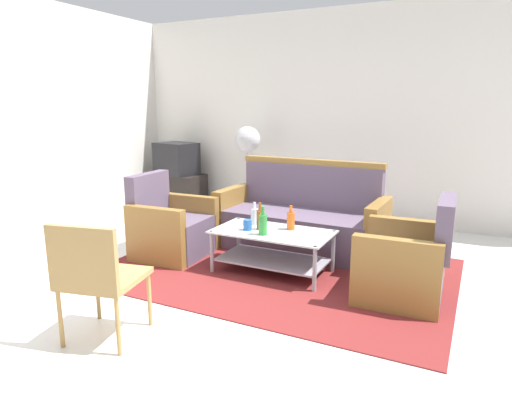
# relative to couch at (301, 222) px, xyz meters

# --- Properties ---
(ground_plane) EXTENTS (14.00, 14.00, 0.00)m
(ground_plane) POSITION_rel_couch_xyz_m (0.05, -1.47, -0.32)
(ground_plane) COLOR white
(wall_back) EXTENTS (6.52, 0.12, 2.80)m
(wall_back) POSITION_rel_couch_xyz_m (0.05, 1.59, 1.08)
(wall_back) COLOR silver
(wall_back) RESTS_ON ground
(rug) EXTENTS (3.19, 2.23, 0.01)m
(rug) POSITION_rel_couch_xyz_m (0.03, -0.72, -0.31)
(rug) COLOR maroon
(rug) RESTS_ON ground
(couch) EXTENTS (1.82, 0.78, 0.96)m
(couch) POSITION_rel_couch_xyz_m (0.00, 0.00, 0.00)
(couch) COLOR #5B4C60
(couch) RESTS_ON rug
(armchair_left) EXTENTS (0.73, 0.79, 0.85)m
(armchair_left) POSITION_rel_couch_xyz_m (-1.15, -0.80, -0.03)
(armchair_left) COLOR #5B4C60
(armchair_left) RESTS_ON rug
(armchair_right) EXTENTS (0.72, 0.78, 0.85)m
(armchair_right) POSITION_rel_couch_xyz_m (1.22, -0.81, -0.03)
(armchair_right) COLOR #5B4C60
(armchair_right) RESTS_ON rug
(coffee_table) EXTENTS (1.10, 0.60, 0.40)m
(coffee_table) POSITION_rel_couch_xyz_m (0.01, -0.78, -0.04)
(coffee_table) COLOR silver
(coffee_table) RESTS_ON rug
(bottle_brown) EXTENTS (0.06, 0.06, 0.26)m
(bottle_brown) POSITION_rel_couch_xyz_m (-0.12, -0.78, 0.19)
(bottle_brown) COLOR brown
(bottle_brown) RESTS_ON coffee_table
(bottle_green) EXTENTS (0.08, 0.08, 0.26)m
(bottle_green) POSITION_rel_couch_xyz_m (-0.02, -0.93, 0.19)
(bottle_green) COLOR #2D8C38
(bottle_green) RESTS_ON coffee_table
(bottle_orange) EXTENTS (0.07, 0.07, 0.23)m
(bottle_orange) POSITION_rel_couch_xyz_m (0.14, -0.66, 0.18)
(bottle_orange) COLOR #D85919
(bottle_orange) RESTS_ON coffee_table
(bottle_clear) EXTENTS (0.07, 0.07, 0.22)m
(bottle_clear) POSITION_rel_couch_xyz_m (-0.25, -0.64, 0.18)
(bottle_clear) COLOR silver
(bottle_clear) RESTS_ON coffee_table
(cup) EXTENTS (0.08, 0.08, 0.10)m
(cup) POSITION_rel_couch_xyz_m (-0.21, -0.86, 0.14)
(cup) COLOR #2659A5
(cup) RESTS_ON coffee_table
(tv_stand) EXTENTS (0.80, 0.50, 0.52)m
(tv_stand) POSITION_rel_couch_xyz_m (-2.45, 1.08, -0.06)
(tv_stand) COLOR black
(tv_stand) RESTS_ON ground
(television) EXTENTS (0.68, 0.56, 0.48)m
(television) POSITION_rel_couch_xyz_m (-2.45, 1.08, 0.44)
(television) COLOR black
(television) RESTS_ON tv_stand
(pedestal_fan) EXTENTS (0.36, 0.36, 1.27)m
(pedestal_fan) POSITION_rel_couch_xyz_m (-1.26, 1.13, 0.70)
(pedestal_fan) COLOR #2D2D33
(pedestal_fan) RESTS_ON ground
(wicker_chair) EXTENTS (0.57, 0.57, 0.84)m
(wicker_chair) POSITION_rel_couch_xyz_m (-0.48, -2.47, 0.18)
(wicker_chair) COLOR #AD844C
(wicker_chair) RESTS_ON ground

